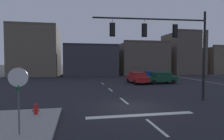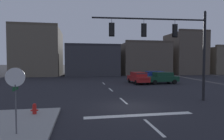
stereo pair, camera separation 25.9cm
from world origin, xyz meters
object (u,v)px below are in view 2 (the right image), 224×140
(car_lot_farside, at_px, (162,78))
(fire_hydrant, at_px, (34,111))
(car_lot_middle, at_px, (138,77))
(signal_mast_near_side, at_px, (169,39))
(car_lot_nearside, at_px, (155,76))
(stop_sign, at_px, (15,85))

(car_lot_farside, relative_size, fire_hydrant, 6.02)
(car_lot_middle, relative_size, fire_hydrant, 6.05)
(car_lot_middle, distance_m, car_lot_farside, 3.35)
(signal_mast_near_side, relative_size, car_lot_nearside, 1.98)
(signal_mast_near_side, xyz_separation_m, car_lot_nearside, (4.80, 13.84, -3.99))
(stop_sign, bearing_deg, fire_hydrant, 89.24)
(signal_mast_near_side, height_order, car_lot_middle, signal_mast_near_side)
(signal_mast_near_side, xyz_separation_m, stop_sign, (-9.37, -5.46, -2.70))
(fire_hydrant, bearing_deg, car_lot_middle, 53.29)
(car_lot_nearside, xyz_separation_m, fire_hydrant, (-14.12, -16.36, -0.53))
(car_lot_farside, bearing_deg, fire_hydrant, -135.80)
(signal_mast_near_side, height_order, fire_hydrant, signal_mast_near_side)
(car_lot_nearside, bearing_deg, fire_hydrant, -130.81)
(fire_hydrant, bearing_deg, car_lot_nearside, 49.19)
(stop_sign, distance_m, fire_hydrant, 3.45)
(car_lot_middle, height_order, car_lot_farside, same)
(signal_mast_near_side, bearing_deg, car_lot_nearside, 70.88)
(car_lot_nearside, bearing_deg, car_lot_middle, -149.57)
(car_lot_middle, bearing_deg, fire_hydrant, -126.71)
(stop_sign, height_order, car_lot_middle, stop_sign)
(car_lot_middle, xyz_separation_m, fire_hydrant, (-10.70, -14.35, -0.53))
(car_lot_middle, bearing_deg, signal_mast_near_side, -96.62)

